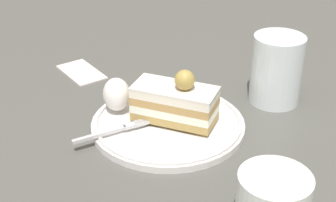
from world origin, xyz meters
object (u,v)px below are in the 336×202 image
whipped_cream_dollop (117,94)px  drink_glass_far (276,74)px  folded_napkin (81,71)px  cake_slice (175,102)px  fork (115,130)px  dessert_plate (168,123)px

whipped_cream_dollop → drink_glass_far: drink_glass_far is taller
folded_napkin → cake_slice: bearing=127.6°
drink_glass_far → cake_slice: bearing=23.3°
whipped_cream_dollop → folded_napkin: whipped_cream_dollop is taller
drink_glass_far → folded_napkin: bearing=-21.8°
cake_slice → drink_glass_far: 0.18m
fork → drink_glass_far: size_ratio=0.99×
cake_slice → drink_glass_far: drink_glass_far is taller
dessert_plate → folded_napkin: bearing=-54.2°
dessert_plate → whipped_cream_dollop: (0.08, -0.03, 0.03)m
dessert_plate → whipped_cream_dollop: bearing=-23.9°
dessert_plate → fork: 0.08m
whipped_cream_dollop → drink_glass_far: size_ratio=0.47×
cake_slice → whipped_cream_dollop: cake_slice is taller
whipped_cream_dollop → fork: whipped_cream_dollop is taller
fork → dessert_plate: bearing=-158.9°
cake_slice → fork: size_ratio=1.20×
whipped_cream_dollop → folded_napkin: size_ratio=0.52×
dessert_plate → folded_napkin: dessert_plate is taller
dessert_plate → cake_slice: bearing=175.7°
whipped_cream_dollop → folded_napkin: 0.18m
cake_slice → dessert_plate: bearing=-4.3°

